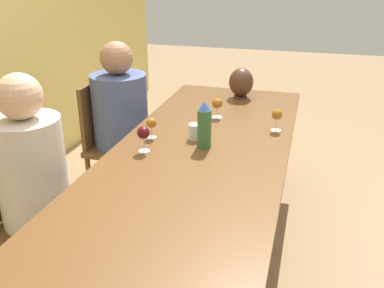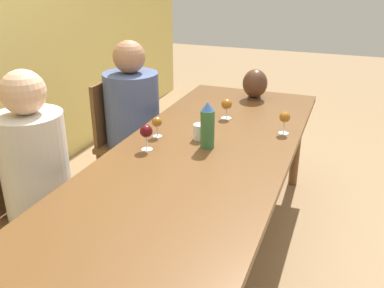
{
  "view_description": "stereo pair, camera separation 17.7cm",
  "coord_description": "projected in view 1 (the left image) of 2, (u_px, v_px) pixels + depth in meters",
  "views": [
    {
      "loc": [
        -2.02,
        -0.54,
        1.68
      ],
      "look_at": [
        -0.09,
        0.0,
        0.83
      ],
      "focal_mm": 40.0,
      "sensor_mm": 36.0,
      "label": 1
    },
    {
      "loc": [
        -1.96,
        -0.71,
        1.68
      ],
      "look_at": [
        -0.09,
        0.0,
        0.83
      ],
      "focal_mm": 40.0,
      "sensor_mm": 36.0,
      "label": 2
    }
  ],
  "objects": [
    {
      "name": "wine_glass_3",
      "position": [
        277.0,
        115.0,
        2.58
      ],
      "size": [
        0.07,
        0.07,
        0.14
      ],
      "color": "silver",
      "rests_on": "dining_table"
    },
    {
      "name": "wine_glass_2",
      "position": [
        217.0,
        104.0,
        2.81
      ],
      "size": [
        0.07,
        0.07,
        0.13
      ],
      "color": "silver",
      "rests_on": "dining_table"
    },
    {
      "name": "chair_far",
      "position": [
        113.0,
        139.0,
        3.13
      ],
      "size": [
        0.44,
        0.44,
        0.9
      ],
      "color": "brown",
      "rests_on": "ground_plane"
    },
    {
      "name": "dining_table",
      "position": [
        197.0,
        165.0,
        2.32
      ],
      "size": [
        2.69,
        0.95,
        0.73
      ],
      "color": "brown",
      "rests_on": "ground_plane"
    },
    {
      "name": "water_tumbler",
      "position": [
        195.0,
        132.0,
        2.48
      ],
      "size": [
        0.07,
        0.07,
        0.09
      ],
      "color": "silver",
      "rests_on": "dining_table"
    },
    {
      "name": "ground_plane",
      "position": [
        196.0,
        264.0,
        2.58
      ],
      "size": [
        14.0,
        14.0,
        0.0
      ],
      "primitive_type": "plane",
      "color": "#937551"
    },
    {
      "name": "wine_glass_0",
      "position": [
        143.0,
        133.0,
        2.29
      ],
      "size": [
        0.07,
        0.07,
        0.14
      ],
      "color": "silver",
      "rests_on": "dining_table"
    },
    {
      "name": "person_near",
      "position": [
        36.0,
        185.0,
        2.13
      ],
      "size": [
        0.34,
        0.34,
        1.22
      ],
      "color": "#2D2D38",
      "rests_on": "ground_plane"
    },
    {
      "name": "vase",
      "position": [
        241.0,
        82.0,
        3.22
      ],
      "size": [
        0.18,
        0.18,
        0.23
      ],
      "color": "#4C2D1E",
      "rests_on": "dining_table"
    },
    {
      "name": "wine_glass_1",
      "position": [
        151.0,
        124.0,
        2.48
      ],
      "size": [
        0.06,
        0.06,
        0.12
      ],
      "color": "silver",
      "rests_on": "dining_table"
    },
    {
      "name": "person_far",
      "position": [
        123.0,
        122.0,
        3.05
      ],
      "size": [
        0.39,
        0.39,
        1.2
      ],
      "color": "#2D2D38",
      "rests_on": "ground_plane"
    },
    {
      "name": "water_bottle",
      "position": [
        204.0,
        125.0,
        2.34
      ],
      "size": [
        0.08,
        0.08,
        0.26
      ],
      "color": "#336638",
      "rests_on": "dining_table"
    },
    {
      "name": "chair_near",
      "position": [
        27.0,
        212.0,
        2.21
      ],
      "size": [
        0.44,
        0.44,
        0.9
      ],
      "color": "brown",
      "rests_on": "ground_plane"
    }
  ]
}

